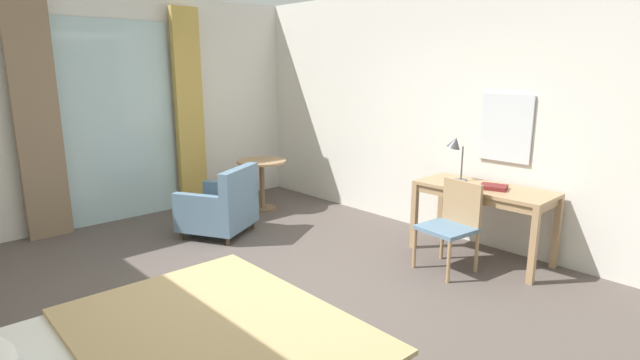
# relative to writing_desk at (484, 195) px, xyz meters

# --- Properties ---
(ground) EXTENTS (5.80, 7.15, 0.10)m
(ground) POSITION_rel_writing_desk_xyz_m (-2.21, 0.67, -0.72)
(ground) COLOR #564C47
(wall_back) EXTENTS (5.40, 0.12, 2.89)m
(wall_back) POSITION_rel_writing_desk_xyz_m (-2.21, 3.98, 0.77)
(wall_back) COLOR silver
(wall_back) RESTS_ON ground
(wall_right) EXTENTS (0.12, 6.75, 2.89)m
(wall_right) POSITION_rel_writing_desk_xyz_m (0.43, 0.67, 0.77)
(wall_right) COLOR silver
(wall_right) RESTS_ON ground
(balcony_glass_door) EXTENTS (1.45, 0.02, 2.54)m
(balcony_glass_door) POSITION_rel_writing_desk_xyz_m (-2.20, 3.90, 0.60)
(balcony_glass_door) COLOR silver
(balcony_glass_door) RESTS_ON ground
(curtain_panel_left) EXTENTS (0.47, 0.10, 2.75)m
(curtain_panel_left) POSITION_rel_writing_desk_xyz_m (-3.15, 3.80, 0.70)
(curtain_panel_left) COLOR #897056
(curtain_panel_left) RESTS_ON ground
(curtain_panel_right) EXTENTS (0.39, 0.10, 2.75)m
(curtain_panel_right) POSITION_rel_writing_desk_xyz_m (-1.26, 3.80, 0.70)
(curtain_panel_right) COLOR tan
(curtain_panel_right) RESTS_ON ground
(writing_desk) EXTENTS (0.64, 1.39, 0.77)m
(writing_desk) POSITION_rel_writing_desk_xyz_m (0.00, 0.00, 0.00)
(writing_desk) COLOR tan
(writing_desk) RESTS_ON ground
(desk_chair) EXTENTS (0.50, 0.52, 0.88)m
(desk_chair) POSITION_rel_writing_desk_xyz_m (-0.48, 0.05, -0.18)
(desk_chair) COLOR slate
(desk_chair) RESTS_ON ground
(desk_lamp) EXTENTS (0.16, 0.24, 0.49)m
(desk_lamp) POSITION_rel_writing_desk_xyz_m (0.04, 0.39, 0.45)
(desk_lamp) COLOR #4C4C51
(desk_lamp) RESTS_ON writing_desk
(closed_book) EXTENTS (0.27, 0.30, 0.04)m
(closed_book) POSITION_rel_writing_desk_xyz_m (-0.02, -0.11, 0.11)
(closed_book) COLOR maroon
(closed_book) RESTS_ON writing_desk
(armchair_by_window) EXTENTS (1.01, 1.00, 0.83)m
(armchair_by_window) POSITION_rel_writing_desk_xyz_m (-1.62, 2.48, -0.34)
(armchair_by_window) COLOR slate
(armchair_by_window) RESTS_ON ground
(round_cafe_table) EXTENTS (0.69, 0.69, 0.70)m
(round_cafe_table) POSITION_rel_writing_desk_xyz_m (-0.62, 3.03, -0.15)
(round_cafe_table) COLOR tan
(round_cafe_table) RESTS_ON ground
(wall_mirror) EXTENTS (0.02, 0.56, 0.70)m
(wall_mirror) POSITION_rel_writing_desk_xyz_m (0.35, -0.00, 0.66)
(wall_mirror) COLOR silver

